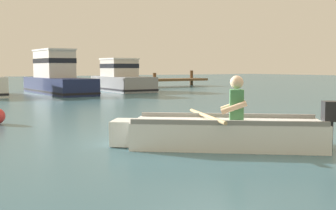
# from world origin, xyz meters

# --- Properties ---
(ground_plane) EXTENTS (120.00, 120.00, 0.00)m
(ground_plane) POSITION_xyz_m (0.00, 0.00, 0.00)
(ground_plane) COLOR #386070
(wooden_dock) EXTENTS (10.44, 1.64, 1.13)m
(wooden_dock) POSITION_xyz_m (9.15, 18.64, 0.48)
(wooden_dock) COLOR brown
(wooden_dock) RESTS_ON ground
(rowboat_with_person) EXTENTS (3.22, 2.89, 1.19)m
(rowboat_with_person) POSITION_xyz_m (-0.34, -0.91, 0.25)
(rowboat_with_person) COLOR white
(rowboat_with_person) RESTS_ON ground
(moored_boat_navy) EXTENTS (1.82, 6.38, 2.27)m
(moored_boat_navy) POSITION_xyz_m (2.35, 15.23, 0.83)
(moored_boat_navy) COLOR #19234C
(moored_boat_navy) RESTS_ON ground
(moored_boat_grey) EXTENTS (2.19, 4.92, 1.85)m
(moored_boat_grey) POSITION_xyz_m (6.16, 15.42, 0.69)
(moored_boat_grey) COLOR gray
(moored_boat_grey) RESTS_ON ground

